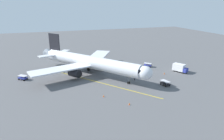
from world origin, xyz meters
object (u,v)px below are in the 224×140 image
object	(u,v)px
airplane	(89,62)
safety_cone_wing_starboard	(164,73)
safety_cone_nose_right	(140,74)
baggage_cart_starboard_side	(23,78)
box_truck_near_nose	(180,68)
baggage_cart_portside	(165,83)
baggage_cart_rear_apron	(148,65)
safety_cone_nose_left	(104,96)
ground_crew_loader	(124,70)
ground_crew_wing_walker	(64,70)
safety_cone_wing_port	(129,104)
ground_crew_marshaller	(135,77)

from	to	relation	value
airplane	safety_cone_wing_starboard	distance (m)	23.62
safety_cone_nose_right	baggage_cart_starboard_side	bearing A→B (deg)	-12.47
box_truck_near_nose	baggage_cart_starboard_side	distance (m)	48.23
box_truck_near_nose	baggage_cart_starboard_side	size ratio (longest dim) A/B	1.74
airplane	baggage_cart_portside	distance (m)	23.19
safety_cone_wing_starboard	baggage_cart_rear_apron	bearing A→B (deg)	-81.77
baggage_cart_starboard_side	safety_cone_nose_left	distance (m)	26.48
box_truck_near_nose	baggage_cart_starboard_side	bearing A→B (deg)	-10.61
box_truck_near_nose	ground_crew_loader	bearing A→B (deg)	-16.94
ground_crew_loader	safety_cone_nose_right	bearing A→B (deg)	135.18
ground_crew_wing_walker	safety_cone_wing_port	bearing A→B (deg)	113.33
airplane	baggage_cart_portside	size ratio (longest dim) A/B	12.25
box_truck_near_nose	safety_cone_wing_starboard	world-z (taller)	box_truck_near_nose
safety_cone_wing_starboard	baggage_cart_portside	bearing A→B (deg)	58.18
airplane	safety_cone_wing_starboard	bearing A→B (deg)	162.11
ground_crew_wing_walker	ground_crew_loader	world-z (taller)	same
ground_crew_marshaller	baggage_cart_rear_apron	xyz separation A→B (m)	(-9.81, -10.36, -0.23)
ground_crew_marshaller	safety_cone_wing_port	xyz separation A→B (m)	(7.40, 13.18, -0.61)
ground_crew_loader	safety_cone_wing_port	world-z (taller)	ground_crew_loader
ground_crew_loader	baggage_cart_rear_apron	xyz separation A→B (m)	(-10.28, -3.14, -0.23)
baggage_cart_starboard_side	safety_cone_nose_right	bearing A→B (deg)	167.53
baggage_cart_portside	safety_cone_nose_left	size ratio (longest dim) A/B	5.11
safety_cone_nose_left	baggage_cart_portside	bearing A→B (deg)	-175.21
safety_cone_wing_port	safety_cone_wing_starboard	bearing A→B (deg)	-141.01
ground_crew_wing_walker	ground_crew_loader	size ratio (longest dim) A/B	1.00
safety_cone_wing_port	ground_crew_loader	bearing A→B (deg)	-108.73
ground_crew_loader	baggage_cart_rear_apron	bearing A→B (deg)	-163.04
safety_cone_nose_left	box_truck_near_nose	bearing A→B (deg)	-161.34
safety_cone_nose_left	safety_cone_wing_port	xyz separation A→B (m)	(-4.19, 5.51, 0.00)
safety_cone_wing_starboard	baggage_cart_starboard_side	bearing A→B (deg)	-12.30
safety_cone_nose_right	ground_crew_wing_walker	bearing A→B (deg)	-23.39
ground_crew_loader	safety_cone_wing_starboard	size ratio (longest dim) A/B	3.11
ground_crew_marshaller	box_truck_near_nose	size ratio (longest dim) A/B	0.34
baggage_cart_starboard_side	safety_cone_wing_port	size ratio (longest dim) A/B	5.19
safety_cone_nose_left	ground_crew_loader	bearing A→B (deg)	-126.72
box_truck_near_nose	safety_cone_wing_port	xyz separation A→B (m)	(24.26, 15.12, -1.11)
safety_cone_nose_right	safety_cone_wing_starboard	xyz separation A→B (m)	(-7.58, 1.55, 0.00)
baggage_cart_portside	safety_cone_wing_port	bearing A→B (deg)	27.36
baggage_cart_rear_apron	airplane	bearing A→B (deg)	3.92
safety_cone_nose_right	safety_cone_wing_starboard	world-z (taller)	same
baggage_cart_rear_apron	safety_cone_wing_starboard	xyz separation A→B (m)	(-1.24, 8.60, -0.38)
baggage_cart_starboard_side	baggage_cart_portside	bearing A→B (deg)	155.12
ground_crew_loader	safety_cone_wing_port	xyz separation A→B (m)	(6.92, 20.40, -0.61)
safety_cone_wing_starboard	safety_cone_nose_right	bearing A→B (deg)	-11.53
box_truck_near_nose	safety_cone_wing_port	size ratio (longest dim) A/B	9.06
safety_cone_nose_left	safety_cone_wing_starboard	world-z (taller)	same
baggage_cart_portside	baggage_cart_rear_apron	xyz separation A→B (m)	(-3.68, -16.54, 0.00)
ground_crew_wing_walker	safety_cone_nose_right	bearing A→B (deg)	156.61
box_truck_near_nose	baggage_cart_portside	bearing A→B (deg)	37.12
box_truck_near_nose	safety_cone_nose_right	distance (m)	13.51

